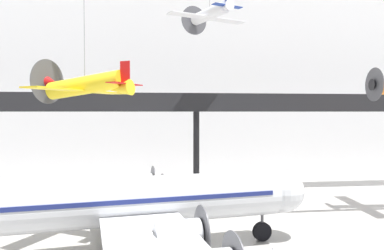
% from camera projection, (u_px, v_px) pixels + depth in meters
% --- Properties ---
extents(hangar_back_wall, '(140.00, 3.00, 27.36)m').
position_uv_depth(hangar_back_wall, '(186.00, 79.00, 53.89)').
color(hangar_back_wall, white).
rests_on(hangar_back_wall, ground).
extents(mezzanine_walkway, '(110.00, 3.20, 10.95)m').
position_uv_depth(mezzanine_walkway, '(197.00, 109.00, 41.76)').
color(mezzanine_walkway, black).
rests_on(mezzanine_walkway, ground).
extents(airliner_silver_main, '(25.32, 29.02, 9.09)m').
position_uv_depth(airliner_silver_main, '(124.00, 202.00, 23.17)').
color(airliner_silver_main, silver).
rests_on(airliner_silver_main, ground).
extents(suspended_plane_white_twin, '(8.49, 7.34, 5.85)m').
position_uv_depth(suspended_plane_white_twin, '(210.00, 14.00, 37.45)').
color(suspended_plane_white_twin, silver).
extents(suspended_plane_yellow_lowwing, '(7.72, 8.56, 13.26)m').
position_uv_depth(suspended_plane_yellow_lowwing, '(85.00, 86.00, 25.78)').
color(suspended_plane_yellow_lowwing, yellow).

